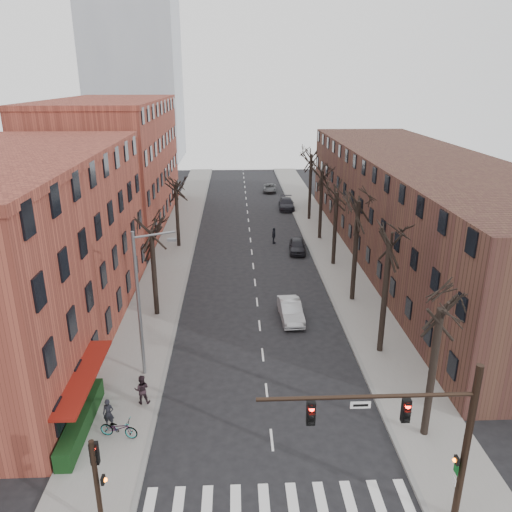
{
  "coord_description": "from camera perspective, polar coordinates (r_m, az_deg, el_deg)",
  "views": [
    {
      "loc": [
        -1.65,
        -15.99,
        16.86
      ],
      "look_at": [
        -0.1,
        19.69,
        4.0
      ],
      "focal_mm": 35.0,
      "sensor_mm": 36.0,
      "label": 1
    }
  ],
  "objects": [
    {
      "name": "tree_right_a",
      "position": [
        27.73,
        18.6,
        -18.85
      ],
      "size": [
        5.2,
        5.2,
        10.0
      ],
      "primitive_type": null,
      "color": "black",
      "rests_on": "ground"
    },
    {
      "name": "building_right",
      "position": [
        50.66,
        18.06,
        5.28
      ],
      "size": [
        12.0,
        50.0,
        10.0
      ],
      "primitive_type": "cube",
      "color": "#4B2E23",
      "rests_on": "ground"
    },
    {
      "name": "parked_car_mid",
      "position": [
        67.74,
        3.5,
        5.98
      ],
      "size": [
        2.24,
        5.05,
        1.44
      ],
      "primitive_type": "imported",
      "rotation": [
        0.0,
        0.0,
        -0.05
      ],
      "color": "black",
      "rests_on": "ground"
    },
    {
      "name": "silver_sedan",
      "position": [
        36.85,
        3.98,
        -6.24
      ],
      "size": [
        1.72,
        4.38,
        1.42
      ],
      "primitive_type": "imported",
      "rotation": [
        0.0,
        0.0,
        0.05
      ],
      "color": "#A9ACB0",
      "rests_on": "ground"
    },
    {
      "name": "pedestrian_b",
      "position": [
        28.49,
        -12.92,
        -14.64
      ],
      "size": [
        0.84,
        0.66,
        1.67
      ],
      "primitive_type": "imported",
      "rotation": [
        0.0,
        0.0,
        3.18
      ],
      "color": "black",
      "rests_on": "sidewalk_left"
    },
    {
      "name": "tree_left_b",
      "position": [
        53.09,
        -8.79,
        1.04
      ],
      "size": [
        5.2,
        5.2,
        9.5
      ],
      "primitive_type": null,
      "color": "black",
      "rests_on": "ground"
    },
    {
      "name": "signal_pole_left",
      "position": [
        21.39,
        -17.73,
        -23.1
      ],
      "size": [
        0.47,
        0.44,
        4.4
      ],
      "color": "black",
      "rests_on": "ground"
    },
    {
      "name": "ground",
      "position": [
        23.29,
        2.62,
        -26.59
      ],
      "size": [
        160.0,
        160.0,
        0.0
      ],
      "primitive_type": "plane",
      "color": "black",
      "rests_on": "ground"
    },
    {
      "name": "sidewalk_right",
      "position": [
        54.54,
        7.83,
        1.69
      ],
      "size": [
        4.0,
        90.0,
        0.15
      ],
      "primitive_type": "cube",
      "color": "gray",
      "rests_on": "ground"
    },
    {
      "name": "tree_right_f",
      "position": [
        62.99,
        6.07,
        4.16
      ],
      "size": [
        5.2,
        5.2,
        11.6
      ],
      "primitive_type": null,
      "color": "black",
      "rests_on": "ground"
    },
    {
      "name": "bicycle",
      "position": [
        26.68,
        -15.42,
        -18.42
      ],
      "size": [
        2.03,
        1.08,
        1.01
      ],
      "primitive_type": "imported",
      "rotation": [
        0.0,
        0.0,
        1.35
      ],
      "color": "gray",
      "rests_on": "sidewalk_left"
    },
    {
      "name": "tree_right_c",
      "position": [
        40.8,
        10.89,
        -4.99
      ],
      "size": [
        5.2,
        5.2,
        11.6
      ],
      "primitive_type": null,
      "color": "black",
      "rests_on": "ground"
    },
    {
      "name": "parked_car_far",
      "position": [
        78.13,
        1.58,
        7.77
      ],
      "size": [
        2.29,
        4.37,
        1.17
      ],
      "primitive_type": "imported",
      "rotation": [
        0.0,
        0.0,
        -0.08
      ],
      "color": "#4E5155",
      "rests_on": "ground"
    },
    {
      "name": "tree_left_a",
      "position": [
        38.4,
        -11.22,
        -6.65
      ],
      "size": [
        5.2,
        5.2,
        9.5
      ],
      "primitive_type": null,
      "color": "black",
      "rests_on": "ground"
    },
    {
      "name": "parked_car_near",
      "position": [
        50.83,
        4.75,
        1.17
      ],
      "size": [
        1.95,
        4.12,
        1.36
      ],
      "primitive_type": "imported",
      "rotation": [
        0.0,
        0.0,
        -0.09
      ],
      "color": "black",
      "rests_on": "ground"
    },
    {
      "name": "streetlight",
      "position": [
        29.06,
        -12.98,
        -4.79
      ],
      "size": [
        2.45,
        0.22,
        9.03
      ],
      "color": "slate",
      "rests_on": "ground"
    },
    {
      "name": "signal_mast_arm",
      "position": [
        20.74,
        19.11,
        -18.4
      ],
      "size": [
        8.14,
        0.3,
        7.2
      ],
      "color": "black",
      "rests_on": "ground"
    },
    {
      "name": "tree_right_b",
      "position": [
        33.95,
        13.91,
        -10.61
      ],
      "size": [
        5.2,
        5.2,
        10.8
      ],
      "primitive_type": null,
      "color": "black",
      "rests_on": "ground"
    },
    {
      "name": "pedestrian_a",
      "position": [
        27.3,
        -16.51,
        -16.86
      ],
      "size": [
        0.59,
        0.4,
        1.55
      ],
      "primitive_type": "imported",
      "rotation": [
        0.0,
        0.0,
        -0.06
      ],
      "color": "black",
      "rests_on": "sidewalk_left"
    },
    {
      "name": "tree_right_d",
      "position": [
        48.0,
        8.79,
        -1.0
      ],
      "size": [
        5.2,
        5.2,
        10.0
      ],
      "primitive_type": null,
      "color": "black",
      "rests_on": "ground"
    },
    {
      "name": "building_left_far",
      "position": [
        62.46,
        -15.98,
        9.97
      ],
      "size": [
        12.0,
        28.0,
        14.0
      ],
      "primitive_type": "cube",
      "color": "brown",
      "rests_on": "ground"
    },
    {
      "name": "awning_left",
      "position": [
        28.77,
        -18.46,
        -17.25
      ],
      "size": [
        1.2,
        7.0,
        0.15
      ],
      "primitive_type": "cube",
      "color": "maroon",
      "rests_on": "ground"
    },
    {
      "name": "hedge",
      "position": [
        27.65,
        -19.38,
        -17.38
      ],
      "size": [
        0.8,
        6.0,
        1.0
      ],
      "primitive_type": "cube",
      "color": "#123514",
      "rests_on": "sidewalk_left"
    },
    {
      "name": "pedestrian_crossing",
      "position": [
        53.32,
        2.05,
        2.34
      ],
      "size": [
        0.66,
        1.09,
        1.74
      ],
      "primitive_type": "imported",
      "rotation": [
        0.0,
        0.0,
        1.32
      ],
      "color": "black",
      "rests_on": "ground"
    },
    {
      "name": "tree_right_e",
      "position": [
        55.43,
        7.25,
        1.93
      ],
      "size": [
        5.2,
        5.2,
        10.8
      ],
      "primitive_type": null,
      "color": "black",
      "rests_on": "ground"
    },
    {
      "name": "sidewalk_left",
      "position": [
        54.05,
        -9.11,
        1.45
      ],
      "size": [
        4.0,
        90.0,
        0.15
      ],
      "primitive_type": "cube",
      "color": "gray",
      "rests_on": "ground"
    },
    {
      "name": "building_left_near",
      "position": [
        35.83,
        -25.95,
        0.1
      ],
      "size": [
        12.0,
        26.0,
        12.0
      ],
      "primitive_type": "cube",
      "color": "brown",
      "rests_on": "ground"
    },
    {
      "name": "office_tower",
      "position": [
        113.6,
        -14.24,
        25.9
      ],
      "size": [
        18.0,
        18.0,
        60.0
      ],
      "primitive_type": "cube",
      "color": "#B2B7BF",
      "rests_on": "ground"
    }
  ]
}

